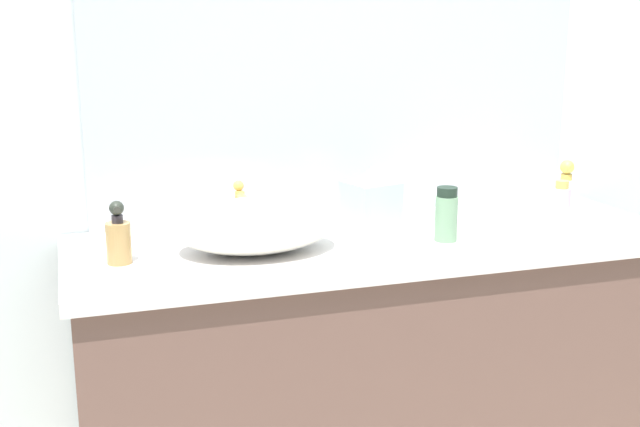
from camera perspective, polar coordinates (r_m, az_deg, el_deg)
The scene contains 11 objects.
bathroom_wall_rear at distance 2.33m, azimuth 2.70°, elevation 10.49°, with size 6.00×0.06×2.60m, color silver.
vanity_counter at distance 2.24m, azimuth 4.05°, elevation -12.57°, with size 1.59×0.56×0.88m.
wall_mirror_panel at distance 2.27m, azimuth 1.79°, elevation 14.80°, with size 1.43×0.01×1.19m, color #B2BCC6.
sink_basin at distance 1.94m, azimuth -4.67°, elevation -0.84°, with size 0.39×0.27×0.13m, color silver.
faucet at distance 2.08m, azimuth -5.67°, elevation 0.66°, with size 0.03×0.12×0.14m.
soap_dispenser at distance 2.46m, azimuth 17.15°, elevation 1.57°, with size 0.07×0.07×0.15m.
lotion_bottle at distance 2.26m, azimuth 16.84°, elevation 0.56°, with size 0.05×0.05×0.13m.
perfume_bottle at distance 1.89m, azimuth -14.22°, elevation -1.73°, with size 0.06×0.06×0.15m.
spray_can at distance 2.05m, azimuth 9.03°, elevation -0.09°, with size 0.06×0.06×0.14m.
tissue_box at distance 2.12m, azimuth 3.65°, elevation 0.71°, with size 0.15×0.15×0.17m.
candle_jar at distance 2.18m, azimuth 11.51°, elevation -0.71°, with size 0.06×0.06×0.04m, color silver.
Camera 1 is at (-0.82, -1.44, 1.43)m, focal length 44.74 mm.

